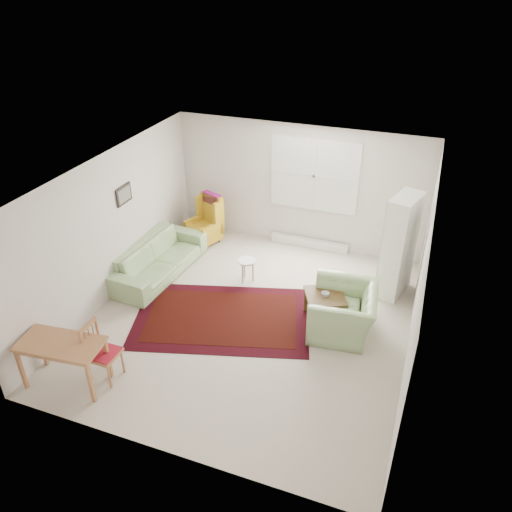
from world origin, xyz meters
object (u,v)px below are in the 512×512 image
(sofa, at_px, (157,253))
(wingback_chair, at_px, (203,220))
(coffee_table, at_px, (324,307))
(desk_chair, at_px, (104,353))
(desk, at_px, (65,363))
(cabinet, at_px, (399,246))
(stool, at_px, (247,270))
(armchair, at_px, (343,307))

(sofa, distance_m, wingback_chair, 1.40)
(coffee_table, xyz_separation_m, desk_chair, (-2.56, -2.34, 0.20))
(desk, bearing_deg, cabinet, 43.94)
(cabinet, bearing_deg, sofa, -152.48)
(wingback_chair, xyz_separation_m, cabinet, (3.91, -0.46, 0.41))
(sofa, distance_m, desk, 2.93)
(sofa, xyz_separation_m, stool, (1.64, 0.34, -0.22))
(desk_chair, bearing_deg, desk, 120.58)
(stool, bearing_deg, cabinet, 12.57)
(armchair, height_order, coffee_table, armchair)
(armchair, bearing_deg, desk_chair, -59.05)
(sofa, height_order, stool, sofa)
(sofa, relative_size, desk, 1.94)
(wingback_chair, xyz_separation_m, coffee_table, (2.94, -1.69, -0.27))
(wingback_chair, relative_size, cabinet, 0.56)
(sofa, height_order, armchair, armchair)
(coffee_table, distance_m, stool, 1.73)
(armchair, distance_m, wingback_chair, 3.76)
(stool, distance_m, cabinet, 2.72)
(coffee_table, relative_size, stool, 1.38)
(coffee_table, xyz_separation_m, stool, (-1.60, 0.65, -0.03))
(wingback_chair, distance_m, stool, 1.72)
(stool, bearing_deg, wingback_chair, 142.47)
(armchair, height_order, desk_chair, desk_chair)
(cabinet, bearing_deg, armchair, -99.32)
(cabinet, bearing_deg, desk, -120.74)
(wingback_chair, distance_m, desk_chair, 4.04)
(sofa, height_order, wingback_chair, wingback_chair)
(cabinet, relative_size, desk_chair, 2.03)
(armchair, bearing_deg, sofa, -103.66)
(cabinet, bearing_deg, wingback_chair, -171.41)
(cabinet, bearing_deg, stool, -152.10)
(wingback_chair, bearing_deg, cabinet, 15.37)
(sofa, xyz_separation_m, wingback_chair, (0.29, 1.37, 0.07))
(sofa, xyz_separation_m, armchair, (3.57, -0.47, 0.00))
(coffee_table, height_order, desk, desk)
(wingback_chair, distance_m, coffee_table, 3.40)
(desk, distance_m, desk_chair, 0.54)
(sofa, relative_size, coffee_table, 3.60)
(armchair, distance_m, coffee_table, 0.41)
(sofa, bearing_deg, coffee_table, -91.38)
(desk_chair, bearing_deg, cabinet, -44.60)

